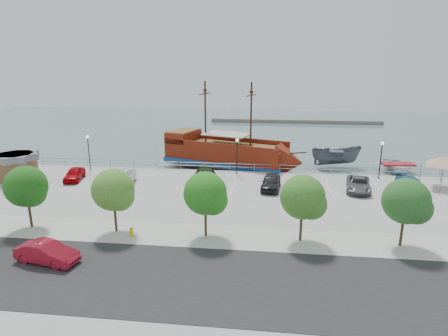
# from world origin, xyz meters

# --- Properties ---
(ground) EXTENTS (160.00, 160.00, 0.00)m
(ground) POSITION_xyz_m (0.00, 0.00, -1.00)
(ground) COLOR slate
(street) EXTENTS (100.00, 8.00, 0.04)m
(street) POSITION_xyz_m (0.00, -16.00, 0.01)
(street) COLOR black
(street) RESTS_ON land_slab
(sidewalk) EXTENTS (100.00, 4.00, 0.05)m
(sidewalk) POSITION_xyz_m (0.00, -10.00, 0.01)
(sidewalk) COLOR beige
(sidewalk) RESTS_ON land_slab
(seawall_railing) EXTENTS (50.00, 0.06, 1.00)m
(seawall_railing) POSITION_xyz_m (0.00, 7.80, 0.53)
(seawall_railing) COLOR gray
(seawall_railing) RESTS_ON land_slab
(far_shore) EXTENTS (40.00, 3.00, 0.80)m
(far_shore) POSITION_xyz_m (10.00, 55.00, -0.60)
(far_shore) COLOR slate
(far_shore) RESTS_ON ground
(pirate_ship) EXTENTS (19.15, 10.80, 11.88)m
(pirate_ship) POSITION_xyz_m (-0.70, 12.07, 0.99)
(pirate_ship) COLOR maroon
(pirate_ship) RESTS_ON ground
(patrol_boat) EXTENTS (7.03, 3.45, 2.61)m
(patrol_boat) POSITION_xyz_m (12.72, 14.79, 0.30)
(patrol_boat) COLOR #525762
(patrol_boat) RESTS_ON ground
(speedboat) EXTENTS (5.20, 6.85, 1.33)m
(speedboat) POSITION_xyz_m (20.25, 13.15, -0.33)
(speedboat) COLOR white
(speedboat) RESTS_ON ground
(dock_west) EXTENTS (6.77, 3.53, 0.37)m
(dock_west) POSITION_xyz_m (-13.71, 9.20, -0.81)
(dock_west) COLOR gray
(dock_west) RESTS_ON ground
(dock_mid) EXTENTS (7.51, 4.71, 0.42)m
(dock_mid) POSITION_xyz_m (6.94, 9.20, -0.79)
(dock_mid) COLOR gray
(dock_mid) RESTS_ON ground
(dock_east) EXTENTS (6.95, 3.12, 0.38)m
(dock_east) POSITION_xyz_m (15.38, 9.20, -0.81)
(dock_east) COLOR slate
(dock_east) RESTS_ON ground
(shed) EXTENTS (4.17, 4.17, 2.99)m
(shed) POSITION_xyz_m (-24.17, 1.70, 1.59)
(shed) COLOR brown
(shed) RESTS_ON land_slab
(canopy_tent) EXTENTS (5.96, 5.96, 3.83)m
(canopy_tent) POSITION_xyz_m (21.66, 4.32, 3.33)
(canopy_tent) COLOR slate
(canopy_tent) RESTS_ON land_slab
(street_sedan) EXTENTS (4.40, 2.23, 1.38)m
(street_sedan) POSITION_xyz_m (-10.61, -15.02, 0.69)
(street_sedan) COLOR #AD1528
(street_sedan) RESTS_ON street
(fire_hydrant) EXTENTS (0.27, 0.27, 0.78)m
(fire_hydrant) POSITION_xyz_m (-6.49, -10.80, 0.42)
(fire_hydrant) COLOR #C4BF03
(fire_hydrant) RESTS_ON sidewalk
(lamp_post_left) EXTENTS (0.36, 0.36, 4.28)m
(lamp_post_left) POSITION_xyz_m (-18.00, 6.50, 2.94)
(lamp_post_left) COLOR black
(lamp_post_left) RESTS_ON land_slab
(lamp_post_mid) EXTENTS (0.36, 0.36, 4.28)m
(lamp_post_mid) POSITION_xyz_m (0.00, 6.50, 2.94)
(lamp_post_mid) COLOR black
(lamp_post_mid) RESTS_ON land_slab
(lamp_post_right) EXTENTS (0.36, 0.36, 4.28)m
(lamp_post_right) POSITION_xyz_m (16.00, 6.50, 2.94)
(lamp_post_right) COLOR black
(lamp_post_right) RESTS_ON land_slab
(tree_b) EXTENTS (3.30, 3.20, 5.00)m
(tree_b) POSITION_xyz_m (-14.85, -10.07, 3.30)
(tree_b) COLOR #473321
(tree_b) RESTS_ON sidewalk
(tree_c) EXTENTS (3.30, 3.20, 5.00)m
(tree_c) POSITION_xyz_m (-7.85, -10.07, 3.30)
(tree_c) COLOR #473321
(tree_c) RESTS_ON sidewalk
(tree_d) EXTENTS (3.30, 3.20, 5.00)m
(tree_d) POSITION_xyz_m (-0.85, -10.07, 3.30)
(tree_d) COLOR #473321
(tree_d) RESTS_ON sidewalk
(tree_e) EXTENTS (3.30, 3.20, 5.00)m
(tree_e) POSITION_xyz_m (6.15, -10.07, 3.30)
(tree_e) COLOR #473321
(tree_e) RESTS_ON sidewalk
(tree_f) EXTENTS (3.30, 3.20, 5.00)m
(tree_f) POSITION_xyz_m (13.15, -10.07, 3.30)
(tree_f) COLOR #473321
(tree_f) RESTS_ON sidewalk
(parked_car_a) EXTENTS (2.39, 4.31, 1.39)m
(parked_car_a) POSITION_xyz_m (-17.81, 2.29, 0.69)
(parked_car_a) COLOR #B5020A
(parked_car_a) RESTS_ON land_slab
(parked_car_b) EXTENTS (2.04, 4.53, 1.44)m
(parked_car_b) POSITION_xyz_m (-11.61, 1.42, 0.72)
(parked_car_b) COLOR #A8A8A8
(parked_car_b) RESTS_ON land_slab
(parked_car_d) EXTENTS (3.35, 6.06, 1.66)m
(parked_car_d) POSITION_xyz_m (-2.98, 2.09, 0.83)
(parked_car_d) COLOR #153419
(parked_car_d) RESTS_ON land_slab
(parked_car_e) EXTENTS (2.29, 4.70, 1.55)m
(parked_car_e) POSITION_xyz_m (3.92, 1.63, 0.77)
(parked_car_e) COLOR black
(parked_car_e) RESTS_ON land_slab
(parked_car_f) EXTENTS (1.80, 4.46, 1.44)m
(parked_car_f) POSITION_xyz_m (7.36, 1.44, 0.72)
(parked_car_f) COLOR white
(parked_car_f) RESTS_ON land_slab
(parked_car_g) EXTENTS (3.19, 5.32, 1.38)m
(parked_car_g) POSITION_xyz_m (12.78, 2.12, 0.69)
(parked_car_g) COLOR #5E5E61
(parked_car_g) RESTS_ON land_slab
(parked_car_h) EXTENTS (2.35, 5.11, 1.45)m
(parked_car_h) POSITION_xyz_m (17.95, 2.15, 0.72)
(parked_car_h) COLOR #2265A0
(parked_car_h) RESTS_ON land_slab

